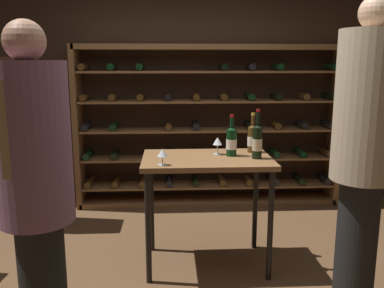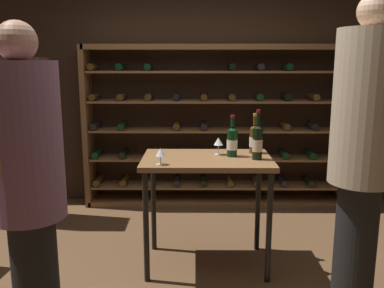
# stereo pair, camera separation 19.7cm
# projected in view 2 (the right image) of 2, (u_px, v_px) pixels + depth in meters

# --- Properties ---
(ground_plane) EXTENTS (9.96, 9.96, 0.00)m
(ground_plane) POSITION_uv_depth(u_px,v_px,m) (176.00, 281.00, 3.14)
(ground_plane) COLOR brown
(back_wall) EXTENTS (5.68, 0.10, 2.88)m
(back_wall) POSITION_uv_depth(u_px,v_px,m) (183.00, 81.00, 4.80)
(back_wall) COLOR #332319
(back_wall) RESTS_ON ground
(wine_rack) EXTENTS (3.05, 0.32, 1.85)m
(wine_rack) POSITION_uv_depth(u_px,v_px,m) (217.00, 128.00, 4.69)
(wine_rack) COLOR brown
(wine_rack) RESTS_ON ground
(tasting_table) EXTENTS (1.02, 0.65, 0.91)m
(tasting_table) POSITION_uv_depth(u_px,v_px,m) (207.00, 171.00, 3.25)
(tasting_table) COLOR brown
(tasting_table) RESTS_ON ground
(person_bystander_dark_jacket) EXTENTS (0.40, 0.41, 1.87)m
(person_bystander_dark_jacket) POSITION_uv_depth(u_px,v_px,m) (28.00, 176.00, 2.25)
(person_bystander_dark_jacket) COLOR black
(person_bystander_dark_jacket) RESTS_ON ground
(person_host_in_suit) EXTENTS (0.42, 0.42, 2.06)m
(person_host_in_suit) POSITION_uv_depth(u_px,v_px,m) (364.00, 144.00, 2.58)
(person_host_in_suit) COLOR black
(person_host_in_suit) RESTS_ON ground
(display_cabinet) EXTENTS (0.44, 0.36, 1.71)m
(display_cabinet) POSITION_uv_depth(u_px,v_px,m) (27.00, 141.00, 4.22)
(display_cabinet) COLOR #4C2D1E
(display_cabinet) RESTS_ON ground
(wine_bottle_red_label) EXTENTS (0.09, 0.09, 0.33)m
(wine_bottle_red_label) POSITION_uv_depth(u_px,v_px,m) (232.00, 141.00, 3.25)
(wine_bottle_red_label) COLOR black
(wine_bottle_red_label) RESTS_ON tasting_table
(wine_bottle_black_capsule) EXTENTS (0.08, 0.08, 0.39)m
(wine_bottle_black_capsule) POSITION_uv_depth(u_px,v_px,m) (257.00, 142.00, 3.15)
(wine_bottle_black_capsule) COLOR black
(wine_bottle_black_capsule) RESTS_ON tasting_table
(wine_bottle_amber_reserve) EXTENTS (0.09, 0.09, 0.33)m
(wine_bottle_amber_reserve) POSITION_uv_depth(u_px,v_px,m) (255.00, 139.00, 3.37)
(wine_bottle_amber_reserve) COLOR #4C3314
(wine_bottle_amber_reserve) RESTS_ON tasting_table
(wine_glass_stemmed_left) EXTENTS (0.07, 0.07, 0.12)m
(wine_glass_stemmed_left) POSITION_uv_depth(u_px,v_px,m) (160.00, 153.00, 2.99)
(wine_glass_stemmed_left) COLOR silver
(wine_glass_stemmed_left) RESTS_ON tasting_table
(wine_glass_stemmed_right) EXTENTS (0.08, 0.08, 0.14)m
(wine_glass_stemmed_right) POSITION_uv_depth(u_px,v_px,m) (218.00, 142.00, 3.31)
(wine_glass_stemmed_right) COLOR silver
(wine_glass_stemmed_right) RESTS_ON tasting_table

